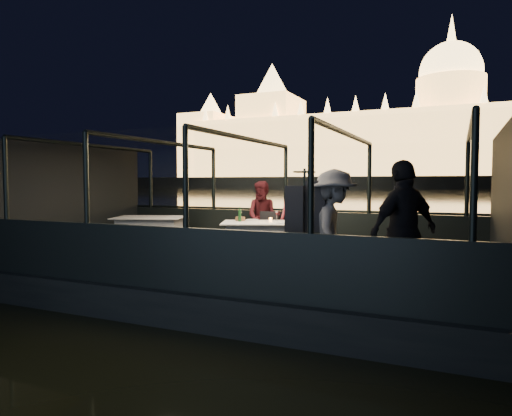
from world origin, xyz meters
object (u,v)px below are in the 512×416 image
at_px(person_woman_coral, 291,220).
at_px(person_man_maroon, 263,219).
at_px(chair_port_left, 266,234).
at_px(dining_table_central, 260,242).
at_px(passenger_stripe, 334,231).
at_px(wine_bottle, 240,214).
at_px(chair_port_right, 296,236).
at_px(dining_table_aft, 150,235).
at_px(passenger_dark, 404,236).
at_px(coat_stand, 304,227).

xyz_separation_m(person_woman_coral, person_man_maroon, (-0.63, 0.02, 0.00)).
xyz_separation_m(chair_port_left, person_man_maroon, (-0.15, 0.24, 0.30)).
distance_m(chair_port_left, person_woman_coral, 0.60).
bearing_deg(dining_table_central, chair_port_left, 104.90).
height_order(passenger_stripe, wine_bottle, passenger_stripe).
height_order(dining_table_central, person_woman_coral, person_woman_coral).
height_order(chair_port_right, passenger_stripe, passenger_stripe).
bearing_deg(wine_bottle, dining_table_aft, 176.60).
xyz_separation_m(person_man_maroon, wine_bottle, (-0.06, -1.03, 0.17)).
distance_m(dining_table_aft, wine_bottle, 2.31).
xyz_separation_m(dining_table_aft, passenger_dark, (5.53, -2.13, 0.47)).
height_order(dining_table_central, passenger_dark, passenger_dark).
bearing_deg(passenger_dark, coat_stand, -55.58).
relative_size(coat_stand, person_woman_coral, 1.19).
bearing_deg(passenger_dark, person_man_maroon, -95.18).
distance_m(person_man_maroon, wine_bottle, 1.05).
bearing_deg(chair_port_right, passenger_stripe, -66.07).
relative_size(person_woman_coral, wine_bottle, 5.00).
height_order(chair_port_left, wine_bottle, wine_bottle).
distance_m(dining_table_aft, chair_port_right, 3.23).
xyz_separation_m(passenger_stripe, wine_bottle, (-2.32, 1.79, 0.06)).
distance_m(dining_table_central, chair_port_right, 0.80).
bearing_deg(chair_port_right, person_woman_coral, 118.33).
xyz_separation_m(dining_table_central, person_woman_coral, (0.28, 0.97, 0.36)).
bearing_deg(person_woman_coral, dining_table_aft, -147.94).
xyz_separation_m(person_woman_coral, wine_bottle, (-0.69, -1.01, 0.17)).
bearing_deg(coat_stand, passenger_dark, -3.70).
relative_size(person_man_maroon, passenger_dark, 0.86).
height_order(dining_table_aft, person_woman_coral, person_woman_coral).
bearing_deg(coat_stand, person_man_maroon, 122.45).
xyz_separation_m(chair_port_right, coat_stand, (0.99, -2.55, 0.45)).
distance_m(coat_stand, wine_bottle, 2.72).
xyz_separation_m(chair_port_left, passenger_dark, (3.06, -2.79, 0.40)).
relative_size(chair_port_right, passenger_stripe, 0.50).
bearing_deg(chair_port_right, person_man_maroon, 150.42).
xyz_separation_m(person_woman_coral, passenger_stripe, (1.63, -2.80, 0.10)).
bearing_deg(person_man_maroon, chair_port_left, -68.07).
distance_m(coat_stand, passenger_dark, 1.35).
bearing_deg(chair_port_left, chair_port_right, -7.55).
distance_m(chair_port_left, passenger_stripe, 3.36).
bearing_deg(passenger_stripe, dining_table_aft, 54.45).
bearing_deg(coat_stand, wine_bottle, 135.38).
xyz_separation_m(chair_port_left, coat_stand, (1.72, -2.70, 0.45)).
xyz_separation_m(dining_table_aft, person_woman_coral, (2.94, 0.88, 0.36)).
bearing_deg(person_man_maroon, coat_stand, -68.12).
relative_size(chair_port_left, person_man_maroon, 0.58).
xyz_separation_m(dining_table_aft, person_man_maroon, (2.31, 0.90, 0.36)).
bearing_deg(chair_port_left, passenger_stripe, -46.72).
relative_size(person_woman_coral, passenger_stripe, 0.84).
bearing_deg(person_woman_coral, passenger_dark, -33.80).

